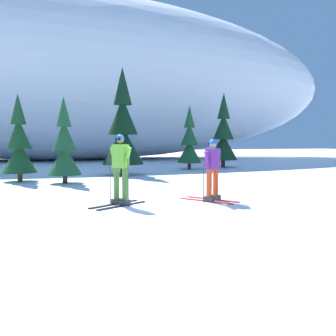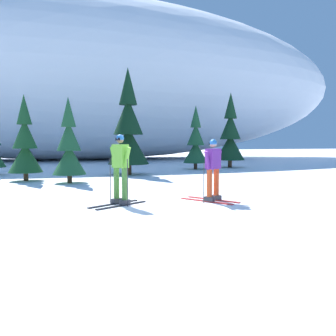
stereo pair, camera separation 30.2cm
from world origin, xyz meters
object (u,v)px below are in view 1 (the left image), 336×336
skier_purple_jacket (212,169)px  pine_tree_right (189,143)px  pine_tree_center_right (123,130)px  skier_lime_jacket (120,168)px  pine_tree_far_right (223,136)px  pine_tree_left (19,145)px  pine_tree_center_left (64,147)px

skier_purple_jacket → pine_tree_right: size_ratio=0.45×
pine_tree_center_right → skier_lime_jacket: bearing=-102.0°
skier_purple_jacket → skier_lime_jacket: skier_lime_jacket is taller
pine_tree_right → pine_tree_far_right: (2.68, 0.75, 0.41)m
skier_lime_jacket → skier_purple_jacket: bearing=-4.6°
pine_tree_left → pine_tree_far_right: 12.82m
skier_purple_jacket → pine_tree_center_right: bearing=95.0°
skier_lime_jacket → pine_tree_center_right: bearing=78.0°
pine_tree_left → pine_tree_center_right: size_ratio=0.68×
pine_tree_far_right → skier_purple_jacket: bearing=-118.8°
skier_lime_jacket → pine_tree_far_right: (9.00, 11.55, 1.03)m
pine_tree_center_left → pine_tree_center_right: bearing=44.7°
pine_tree_left → pine_tree_center_right: pine_tree_center_right is taller
skier_lime_jacket → pine_tree_far_right: 14.68m
skier_purple_jacket → skier_lime_jacket: size_ratio=0.93×
pine_tree_right → skier_lime_jacket: bearing=-120.4°
pine_tree_left → pine_tree_center_left: 2.20m
skier_lime_jacket → pine_tree_left: size_ratio=0.51×
skier_lime_jacket → pine_tree_center_right: (1.79, 8.41, 1.26)m
pine_tree_left → skier_purple_jacket: bearing=-52.3°
pine_tree_center_left → pine_tree_far_right: 11.83m
pine_tree_right → pine_tree_center_left: bearing=-144.7°
skier_purple_jacket → pine_tree_center_right: size_ratio=0.32×
skier_purple_jacket → pine_tree_right: bearing=71.0°
skier_lime_jacket → pine_tree_left: bearing=113.0°
pine_tree_left → pine_tree_center_left: pine_tree_left is taller
pine_tree_center_left → pine_tree_right: pine_tree_right is taller
pine_tree_left → pine_tree_center_left: size_ratio=1.06×
skier_lime_jacket → pine_tree_far_right: size_ratio=0.38×
pine_tree_left → pine_tree_far_right: pine_tree_far_right is taller
pine_tree_right → skier_purple_jacket: bearing=-109.0°
pine_tree_center_left → pine_tree_far_right: pine_tree_far_right is taller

